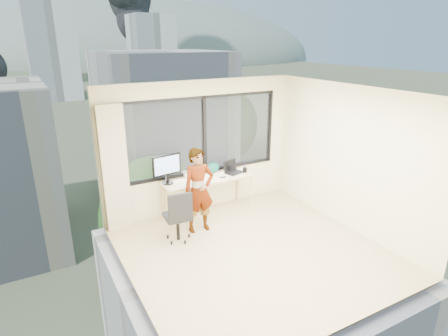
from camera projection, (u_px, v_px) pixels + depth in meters
floor at (253, 251)px, 6.19m from camera, size 4.00×4.00×0.01m
ceiling at (258, 92)px, 5.34m from camera, size 4.00×4.00×0.01m
wall_front at (355, 233)px, 4.11m from camera, size 4.00×0.01×2.60m
wall_left at (126, 203)px, 4.85m from camera, size 0.01×4.00×2.60m
wall_right at (349, 158)px, 6.68m from camera, size 0.01×4.00×2.60m
window_wall at (202, 135)px, 7.37m from camera, size 3.30×0.16×1.55m
curtain at (115, 169)px, 6.59m from camera, size 0.45×0.14×2.30m
desk at (208, 195)px, 7.44m from camera, size 1.80×0.60×0.75m
chair at (177, 215)px, 6.38m from camera, size 0.53×0.53×0.96m
person at (199, 190)px, 6.63m from camera, size 0.58×0.40×1.55m
monitor at (167, 169)px, 6.94m from camera, size 0.58×0.20×0.57m
game_console at (192, 174)px, 7.42m from camera, size 0.34×0.29×0.08m
laptop at (234, 168)px, 7.54m from camera, size 0.44×0.45×0.22m
cellphone at (223, 177)px, 7.32m from camera, size 0.12×0.06×0.01m
pen_cup at (245, 170)px, 7.59m from camera, size 0.10×0.10×0.11m
handbag at (213, 168)px, 7.55m from camera, size 0.30×0.18×0.22m
exterior_ground at (30, 101)px, 110.08m from camera, size 400.00×400.00×0.04m
near_bldg_b at (163, 120)px, 45.07m from camera, size 14.00×13.00×16.00m
near_bldg_c at (331, 144)px, 45.99m from camera, size 12.00×10.00×10.00m
far_tower_b at (51, 47)px, 108.81m from camera, size 13.00×13.00×30.00m
far_tower_c at (152, 51)px, 142.88m from camera, size 15.00×15.00×26.00m
hill_b at (147, 60)px, 321.17m from camera, size 300.00×220.00×96.00m
tree_b at (157, 233)px, 26.02m from camera, size 7.60×7.60×9.00m
tree_c at (227, 132)px, 52.27m from camera, size 8.40×8.40×10.00m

